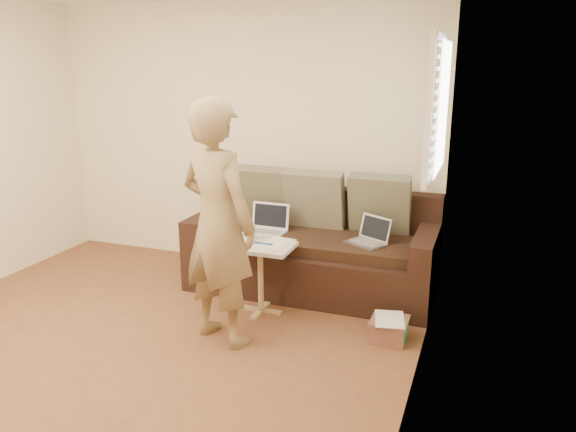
{
  "coord_description": "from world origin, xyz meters",
  "views": [
    {
      "loc": [
        2.35,
        -2.86,
        2.03
      ],
      "look_at": [
        0.8,
        1.4,
        0.78
      ],
      "focal_mm": 35.1,
      "sensor_mm": 36.0,
      "label": 1
    }
  ],
  "objects": [
    {
      "name": "floor",
      "position": [
        0.0,
        0.0,
        0.0
      ],
      "size": [
        4.5,
        4.5,
        0.0
      ],
      "primitive_type": "plane",
      "color": "brown",
      "rests_on": "ground"
    },
    {
      "name": "wall_back",
      "position": [
        0.0,
        2.25,
        1.3
      ],
      "size": [
        4.0,
        0.0,
        4.0
      ],
      "primitive_type": "plane",
      "rotation": [
        1.57,
        0.0,
        0.0
      ],
      "color": "beige",
      "rests_on": "ground"
    },
    {
      "name": "wall_right",
      "position": [
        2.0,
        0.0,
        1.3
      ],
      "size": [
        0.0,
        4.5,
        4.5
      ],
      "primitive_type": "plane",
      "rotation": [
        1.57,
        0.0,
        -1.57
      ],
      "color": "beige",
      "rests_on": "ground"
    },
    {
      "name": "window_blinds",
      "position": [
        1.95,
        1.5,
        1.7
      ],
      "size": [
        0.12,
        0.88,
        1.08
      ],
      "primitive_type": null,
      "color": "white",
      "rests_on": "wall_right"
    },
    {
      "name": "sofa",
      "position": [
        0.9,
        1.77,
        0.42
      ],
      "size": [
        2.2,
        0.95,
        0.85
      ],
      "primitive_type": null,
      "color": "black",
      "rests_on": "ground"
    },
    {
      "name": "pillow_left",
      "position": [
        0.3,
        2.02,
        0.79
      ],
      "size": [
        0.55,
        0.29,
        0.57
      ],
      "primitive_type": null,
      "rotation": [
        0.28,
        0.0,
        0.0
      ],
      "color": "#55543F",
      "rests_on": "sofa"
    },
    {
      "name": "pillow_mid",
      "position": [
        0.85,
        1.98,
        0.79
      ],
      "size": [
        0.55,
        0.27,
        0.57
      ],
      "primitive_type": null,
      "rotation": [
        0.24,
        0.0,
        0.0
      ],
      "color": "#615F45",
      "rests_on": "sofa"
    },
    {
      "name": "pillow_right",
      "position": [
        1.45,
        2.02,
        0.79
      ],
      "size": [
        0.55,
        0.28,
        0.57
      ],
      "primitive_type": null,
      "rotation": [
        0.26,
        0.0,
        0.0
      ],
      "color": "#55543F",
      "rests_on": "sofa"
    },
    {
      "name": "laptop_silver",
      "position": [
        1.41,
        1.66,
        0.52
      ],
      "size": [
        0.39,
        0.36,
        0.21
      ],
      "primitive_type": null,
      "rotation": [
        0.0,
        0.0,
        -0.51
      ],
      "color": "#B7BABC",
      "rests_on": "sofa"
    },
    {
      "name": "laptop_white",
      "position": [
        0.48,
        1.66,
        0.52
      ],
      "size": [
        0.36,
        0.27,
        0.26
      ],
      "primitive_type": null,
      "rotation": [
        0.0,
        0.0,
        -0.02
      ],
      "color": "white",
      "rests_on": "sofa"
    },
    {
      "name": "person",
      "position": [
        0.55,
        0.61,
        0.91
      ],
      "size": [
        0.77,
        0.64,
        1.81
      ],
      "primitive_type": "imported",
      "rotation": [
        0.0,
        0.0,
        2.82
      ],
      "color": "olive",
      "rests_on": "ground"
    },
    {
      "name": "side_table",
      "position": [
        0.65,
        1.15,
        0.29
      ],
      "size": [
        0.53,
        0.37,
        0.59
      ],
      "primitive_type": null,
      "color": "silver",
      "rests_on": "ground"
    },
    {
      "name": "drinking_glass",
      "position": [
        0.54,
        1.25,
        0.65
      ],
      "size": [
        0.07,
        0.07,
        0.12
      ],
      "primitive_type": null,
      "color": "silver",
      "rests_on": "side_table"
    },
    {
      "name": "scissors",
      "position": [
        0.66,
        1.17,
        0.6
      ],
      "size": [
        0.2,
        0.14,
        0.02
      ],
      "primitive_type": null,
      "rotation": [
        0.0,
        0.0,
        0.27
      ],
      "color": "silver",
      "rests_on": "side_table"
    },
    {
      "name": "paper_on_table",
      "position": [
        0.76,
        1.24,
        0.59
      ],
      "size": [
        0.25,
        0.33,
        0.0
      ],
      "primitive_type": null,
      "rotation": [
        0.0,
        0.0,
        -0.14
      ],
      "color": "white",
      "rests_on": "side_table"
    },
    {
      "name": "striped_box",
      "position": [
        1.75,
        1.01,
        0.09
      ],
      "size": [
        0.27,
        0.27,
        0.17
      ],
      "primitive_type": null,
      "color": "red",
      "rests_on": "ground"
    }
  ]
}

